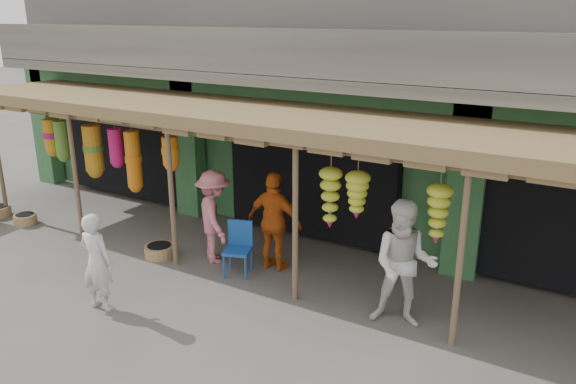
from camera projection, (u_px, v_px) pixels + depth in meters
The scene contains 10 objects.
ground at pixel (250, 279), 9.61m from camera, with size 80.00×80.00×0.00m, color #514C47.
building at pixel (371, 59), 12.55m from camera, with size 16.40×6.80×7.00m.
awning at pixel (267, 122), 9.54m from camera, with size 14.00×2.70×2.79m.
blue_chair at pixel (239, 245), 9.72m from camera, with size 0.57×0.58×0.93m.
basket_mid at pixel (160, 251), 10.48m from camera, with size 0.56×0.56×0.21m, color olive.
basket_right at pixel (25, 219), 12.08m from camera, with size 0.47×0.47×0.22m, color olive.
person_front at pixel (97, 262), 8.45m from camera, with size 0.57×0.37×1.55m, color silver.
person_right at pixel (404, 264), 7.96m from camera, with size 0.93×0.72×1.90m, color silver.
person_vendor at pixel (275, 222), 9.74m from camera, with size 1.04×0.43×1.77m, color #C65212.
person_shopper at pixel (214, 217), 10.08m from camera, with size 1.11×0.64×1.71m, color #D26F79.
Camera 1 is at (5.02, -7.12, 4.37)m, focal length 35.00 mm.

